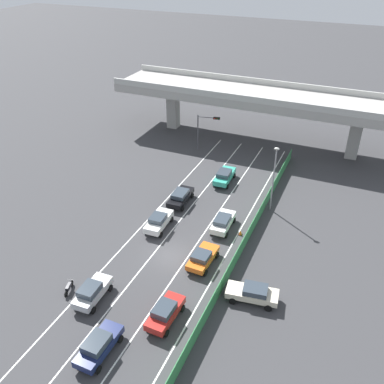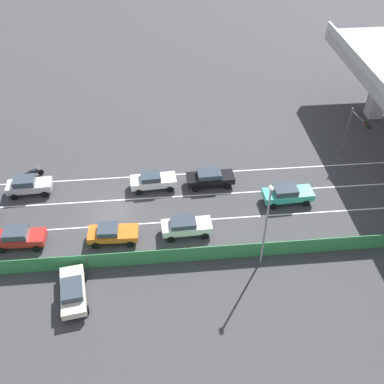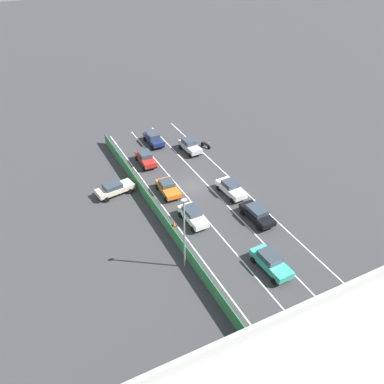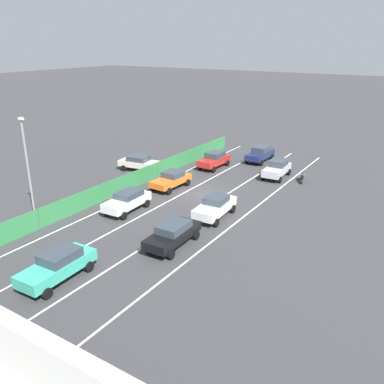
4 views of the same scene
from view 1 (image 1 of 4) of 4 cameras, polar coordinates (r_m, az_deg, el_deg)
name	(u,v)px [view 1 (image 1 of 4)]	position (r m, az deg, el deg)	size (l,w,h in m)	color
ground_plane	(170,256)	(43.04, -3.00, -8.71)	(300.00, 300.00, 0.00)	#38383A
lane_line_left_edge	(151,216)	(48.86, -5.63, -3.32)	(0.14, 46.94, 0.01)	silver
lane_line_mid_left	(178,223)	(47.52, -1.96, -4.28)	(0.14, 46.94, 0.01)	silver
lane_line_mid_right	(206,230)	(46.40, 1.92, -5.28)	(0.14, 46.94, 0.01)	silver
lane_line_right_edge	(236,238)	(45.52, 5.98, -6.29)	(0.14, 46.94, 0.01)	silver
elevated_overpass	(259,99)	(65.46, 9.15, 12.50)	(45.50, 9.31, 8.70)	#A09E99
green_fence	(248,235)	(44.77, 7.66, -5.89)	(0.10, 43.04, 1.57)	#338447
car_sedan_white	(159,221)	(46.40, -4.58, -3.97)	(2.19, 4.55, 1.68)	white
car_taxi_teal	(224,176)	(55.11, 4.46, 2.23)	(2.18, 4.76, 1.72)	teal
car_sedan_silver	(92,292)	(38.90, -13.51, -13.11)	(2.11, 4.30, 1.76)	#B7BABC
car_sedan_black	(180,196)	(50.58, -1.60, -0.62)	(2.14, 4.72, 1.61)	black
car_sedan_red	(165,312)	(36.32, -3.71, -16.08)	(2.06, 4.36, 1.73)	red
car_hatchback_white	(223,222)	(46.26, 4.24, -4.09)	(2.06, 4.42, 1.61)	silver
car_taxi_orange	(203,257)	(41.49, 1.45, -8.93)	(2.19, 4.36, 1.53)	orange
car_sedan_navy	(99,345)	(34.86, -12.67, -19.76)	(2.02, 4.49, 1.71)	navy
motorcycle	(69,288)	(40.56, -16.52, -12.42)	(0.78, 1.90, 0.93)	black
parked_sedan_cream	(253,293)	(38.26, 8.33, -13.49)	(4.81, 2.55, 1.59)	beige
traffic_light	(205,126)	(62.62, 1.83, 9.04)	(3.35, 0.79, 5.57)	#47474C
street_lamp	(274,174)	(48.20, 11.15, 2.45)	(0.60, 0.36, 8.13)	gray
traffic_cone	(240,233)	(45.88, 6.64, -5.54)	(0.47, 0.47, 0.63)	orange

